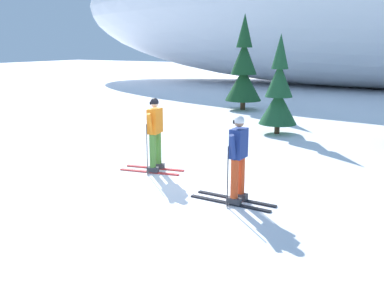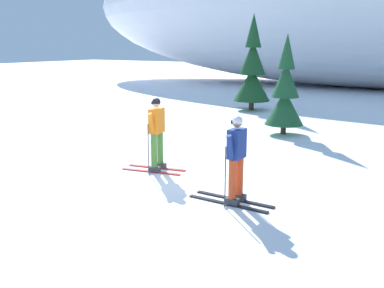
{
  "view_description": "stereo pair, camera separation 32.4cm",
  "coord_description": "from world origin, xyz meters",
  "px_view_note": "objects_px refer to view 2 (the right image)",
  "views": [
    {
      "loc": [
        4.99,
        -7.67,
        3.09
      ],
      "look_at": [
        0.5,
        0.37,
        0.95
      ],
      "focal_mm": 40.15,
      "sensor_mm": 36.0,
      "label": 1
    },
    {
      "loc": [
        5.27,
        -7.51,
        3.09
      ],
      "look_at": [
        0.5,
        0.37,
        0.95
      ],
      "focal_mm": 40.15,
      "sensor_mm": 36.0,
      "label": 2
    }
  ],
  "objects_px": {
    "skier_orange_jacket": "(157,132)",
    "skier_navy_jacket": "(236,159)",
    "pine_tree_center_left": "(285,93)",
    "pine_tree_far_left": "(252,70)"
  },
  "relations": [
    {
      "from": "skier_orange_jacket",
      "to": "pine_tree_far_left",
      "type": "distance_m",
      "value": 10.95
    },
    {
      "from": "skier_navy_jacket",
      "to": "pine_tree_far_left",
      "type": "height_order",
      "value": "pine_tree_far_left"
    },
    {
      "from": "skier_navy_jacket",
      "to": "skier_orange_jacket",
      "type": "height_order",
      "value": "skier_orange_jacket"
    },
    {
      "from": "skier_orange_jacket",
      "to": "pine_tree_center_left",
      "type": "height_order",
      "value": "pine_tree_center_left"
    },
    {
      "from": "skier_navy_jacket",
      "to": "pine_tree_center_left",
      "type": "distance_m",
      "value": 7.21
    },
    {
      "from": "skier_navy_jacket",
      "to": "skier_orange_jacket",
      "type": "relative_size",
      "value": 0.96
    },
    {
      "from": "skier_navy_jacket",
      "to": "pine_tree_far_left",
      "type": "relative_size",
      "value": 0.39
    },
    {
      "from": "skier_navy_jacket",
      "to": "pine_tree_center_left",
      "type": "relative_size",
      "value": 0.51
    },
    {
      "from": "skier_orange_jacket",
      "to": "pine_tree_far_left",
      "type": "height_order",
      "value": "pine_tree_far_left"
    },
    {
      "from": "skier_orange_jacket",
      "to": "skier_navy_jacket",
      "type": "bearing_deg",
      "value": -21.44
    }
  ]
}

